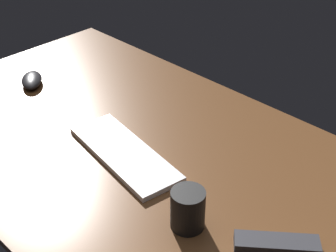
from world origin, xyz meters
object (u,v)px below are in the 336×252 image
Objects in this scene: keyboard at (124,153)px; tv_remote at (277,244)px; computer_mouse at (32,80)px; coffee_mug at (188,209)px.

tv_remote is (45.90, 0.88, 0.49)cm from keyboard.
coffee_mug reaches higher than computer_mouse.
tv_remote is (95.58, -3.59, -0.29)cm from computer_mouse.
tv_remote reaches higher than keyboard.
computer_mouse is at bearing -176.15° from keyboard.
computer_mouse reaches higher than tv_remote.
coffee_mug is (-17.43, -7.84, 3.40)cm from tv_remote.
keyboard is 45.91cm from tv_remote.
keyboard is 49.89cm from computer_mouse.
tv_remote is at bearing 10.08° from keyboard.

